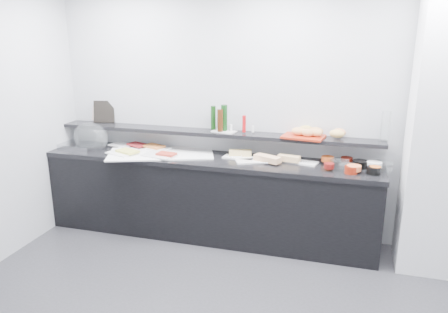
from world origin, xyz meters
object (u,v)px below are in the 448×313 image
(cloche_base, at_px, (79,145))
(condiment_tray, at_px, (224,131))
(sandwich_plate_mid, at_px, (255,161))
(framed_print, at_px, (104,112))
(bread_tray, at_px, (303,137))
(carafe, at_px, (385,127))

(cloche_base, xyz_separation_m, condiment_tray, (1.73, 0.15, 0.24))
(sandwich_plate_mid, bearing_deg, framed_print, 146.70)
(sandwich_plate_mid, height_order, condiment_tray, condiment_tray)
(cloche_base, bearing_deg, framed_print, 55.01)
(cloche_base, height_order, sandwich_plate_mid, cloche_base)
(framed_print, height_order, bread_tray, framed_print)
(sandwich_plate_mid, relative_size, bread_tray, 0.93)
(bread_tray, bearing_deg, framed_print, -174.66)
(framed_print, distance_m, condiment_tray, 1.52)
(carafe, bearing_deg, condiment_tray, -178.70)
(sandwich_plate_mid, xyz_separation_m, bread_tray, (0.47, 0.17, 0.25))
(condiment_tray, xyz_separation_m, carafe, (1.64, 0.04, 0.14))
(cloche_base, height_order, carafe, carafe)
(carafe, bearing_deg, cloche_base, -176.85)
(condiment_tray, bearing_deg, carafe, 14.61)
(sandwich_plate_mid, xyz_separation_m, condiment_tray, (-0.38, 0.19, 0.25))
(cloche_base, bearing_deg, condiment_tray, 10.90)
(framed_print, relative_size, carafe, 0.87)
(bread_tray, bearing_deg, cloche_base, -168.95)
(sandwich_plate_mid, height_order, carafe, carafe)
(cloche_base, xyz_separation_m, bread_tray, (2.58, 0.13, 0.24))
(sandwich_plate_mid, bearing_deg, bread_tray, -4.88)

